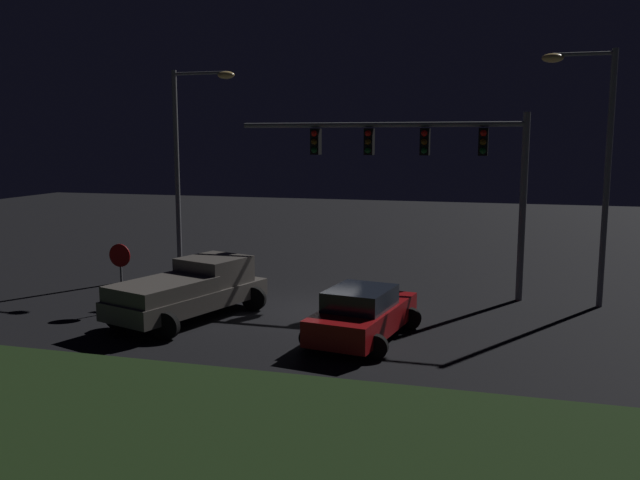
# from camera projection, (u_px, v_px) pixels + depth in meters

# --- Properties ---
(ground_plane) EXTENTS (80.00, 80.00, 0.00)m
(ground_plane) POSITION_uv_depth(u_px,v_px,m) (317.00, 310.00, 22.06)
(ground_plane) COLOR black
(grass_median) EXTENTS (26.57, 7.30, 0.10)m
(grass_median) POSITION_uv_depth(u_px,v_px,m) (175.00, 435.00, 12.62)
(grass_median) COLOR black
(grass_median) RESTS_ON ground_plane
(pickup_truck) EXTENTS (3.97, 5.75, 1.80)m
(pickup_truck) POSITION_uv_depth(u_px,v_px,m) (192.00, 287.00, 20.94)
(pickup_truck) COLOR #514C47
(pickup_truck) RESTS_ON ground_plane
(car_sedan) EXTENTS (2.93, 4.63, 1.51)m
(car_sedan) POSITION_uv_depth(u_px,v_px,m) (363.00, 314.00, 18.72)
(car_sedan) COLOR maroon
(car_sedan) RESTS_ON ground_plane
(traffic_signal_gantry) EXTENTS (10.32, 0.56, 6.50)m
(traffic_signal_gantry) POSITION_uv_depth(u_px,v_px,m) (426.00, 155.00, 23.54)
(traffic_signal_gantry) COLOR slate
(traffic_signal_gantry) RESTS_ON ground_plane
(street_lamp_left) EXTENTS (2.72, 0.44, 8.33)m
(street_lamp_left) POSITION_uv_depth(u_px,v_px,m) (188.00, 148.00, 27.13)
(street_lamp_left) COLOR slate
(street_lamp_left) RESTS_ON ground_plane
(street_lamp_right) EXTENTS (2.33, 0.44, 8.46)m
(street_lamp_right) POSITION_uv_depth(u_px,v_px,m) (595.00, 149.00, 21.85)
(street_lamp_right) COLOR slate
(street_lamp_right) RESTS_ON ground_plane
(stop_sign) EXTENTS (0.76, 0.08, 2.23)m
(stop_sign) POSITION_uv_depth(u_px,v_px,m) (120.00, 264.00, 21.74)
(stop_sign) COLOR slate
(stop_sign) RESTS_ON ground_plane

